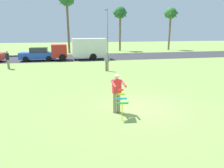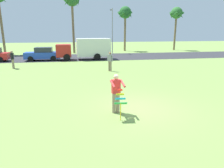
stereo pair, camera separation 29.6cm
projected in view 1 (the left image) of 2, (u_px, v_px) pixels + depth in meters
name	position (u px, v px, depth m)	size (l,w,h in m)	color
ground_plane	(139.00, 108.00, 9.54)	(120.00, 120.00, 0.00)	olive
road_strip	(92.00, 57.00, 28.47)	(120.00, 8.00, 0.01)	#2D2D33
person_kite_flyer	(117.00, 92.00, 8.77)	(0.58, 0.69, 1.73)	gray
kite_held	(122.00, 100.00, 8.18)	(0.53, 0.67, 1.20)	red
parked_car_blue	(38.00, 54.00, 24.66)	(4.21, 1.85, 1.60)	#2347B7
parked_truck_red_cab	(83.00, 48.00, 25.56)	(6.75, 2.24, 2.62)	#B2231E
palm_tree_right_near	(67.00, 2.00, 31.42)	(2.58, 2.71, 9.37)	brown
palm_tree_centre_far	(120.00, 14.00, 35.83)	(2.58, 2.71, 7.76)	brown
palm_tree_far_left	(171.00, 15.00, 37.82)	(2.58, 2.71, 7.83)	brown
streetlight_pole	(107.00, 28.00, 32.43)	(0.24, 1.65, 7.00)	#9E9EA3
person_walker_near	(8.00, 59.00, 19.15)	(0.22, 0.57, 1.73)	gray
person_walker_far	(107.00, 61.00, 18.13)	(0.43, 0.43, 1.73)	gray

